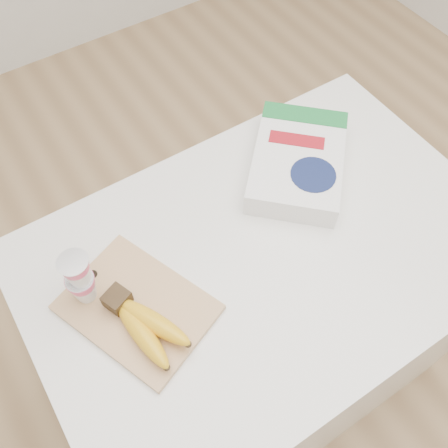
% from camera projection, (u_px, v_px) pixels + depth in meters
% --- Properties ---
extents(room, '(4.00, 4.00, 4.00)m').
position_uv_depth(room, '(299.00, 41.00, 0.66)').
color(room, tan).
rests_on(room, ground).
extents(table, '(1.07, 0.72, 0.80)m').
position_uv_depth(table, '(258.00, 320.00, 1.45)').
color(table, white).
rests_on(table, ground).
extents(cutting_board, '(0.31, 0.35, 0.01)m').
position_uv_depth(cutting_board, '(137.00, 307.00, 1.03)').
color(cutting_board, tan).
rests_on(cutting_board, table).
extents(bananas, '(0.12, 0.21, 0.06)m').
position_uv_depth(bananas, '(144.00, 325.00, 0.98)').
color(bananas, '#382816').
rests_on(bananas, cutting_board).
extents(yogurt_stack, '(0.06, 0.06, 0.14)m').
position_uv_depth(yogurt_stack, '(80.00, 278.00, 0.97)').
color(yogurt_stack, white).
rests_on(yogurt_stack, cutting_board).
extents(cereal_box, '(0.37, 0.37, 0.07)m').
position_uv_depth(cereal_box, '(298.00, 162.00, 1.21)').
color(cereal_box, white).
rests_on(cereal_box, table).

